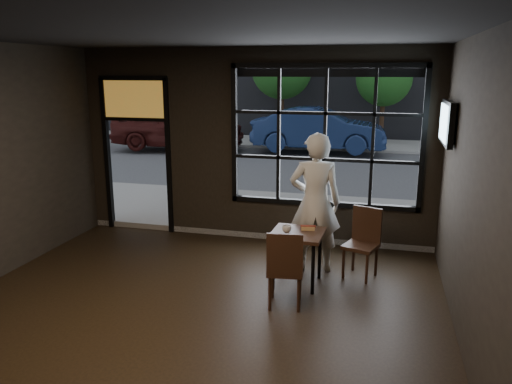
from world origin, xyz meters
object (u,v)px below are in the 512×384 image
(cafe_table, at_px, (297,258))
(man, at_px, (315,203))
(chair_near, at_px, (285,267))
(navy_car, at_px, (319,129))

(cafe_table, distance_m, man, 0.86)
(cafe_table, xyz_separation_m, chair_near, (-0.03, -0.66, 0.12))
(cafe_table, distance_m, chair_near, 0.68)
(man, bearing_deg, cafe_table, 66.70)
(cafe_table, distance_m, navy_car, 11.07)
(man, relative_size, navy_car, 0.44)
(cafe_table, bearing_deg, navy_car, 98.06)
(cafe_table, bearing_deg, man, 77.43)
(cafe_table, xyz_separation_m, man, (0.15, 0.57, 0.63))
(chair_near, bearing_deg, man, -105.56)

